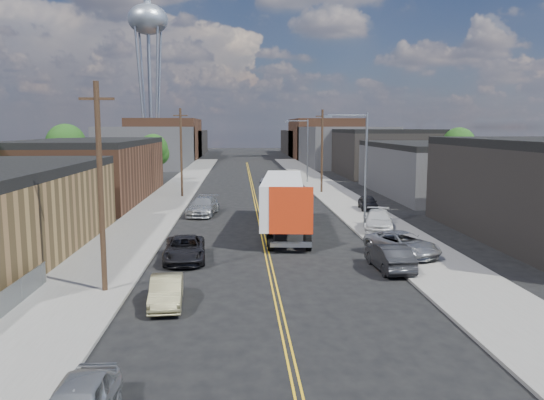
{
  "coord_description": "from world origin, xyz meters",
  "views": [
    {
      "loc": [
        -1.7,
        -15.08,
        7.91
      ],
      "look_at": [
        0.72,
        24.14,
        2.5
      ],
      "focal_mm": 35.0,
      "sensor_mm": 36.0,
      "label": 1
    }
  ],
  "objects": [
    {
      "name": "warehouse_brown",
      "position": [
        -18.0,
        44.0,
        3.3
      ],
      "size": [
        12.0,
        26.0,
        6.6
      ],
      "color": "#4F2F1F",
      "rests_on": "ground"
    },
    {
      "name": "utility_pole_right",
      "position": [
        8.2,
        48.0,
        5.14
      ],
      "size": [
        1.6,
        0.26,
        10.0
      ],
      "color": "black",
      "rests_on": "ground"
    },
    {
      "name": "industrial_right_c",
      "position": [
        22.0,
        72.0,
        3.8
      ],
      "size": [
        14.0,
        22.0,
        7.6
      ],
      "color": "black",
      "rests_on": "ground"
    },
    {
      "name": "water_tower",
      "position": [
        -22.0,
        110.0,
        30.65
      ],
      "size": [
        9.0,
        9.0,
        36.9
      ],
      "color": "gray",
      "rests_on": "ground"
    },
    {
      "name": "sidewalk_right",
      "position": [
        9.5,
        45.0,
        0.07
      ],
      "size": [
        5.0,
        140.0,
        0.15
      ],
      "primitive_type": "cube",
      "color": "slate",
      "rests_on": "ground"
    },
    {
      "name": "streetlight_far",
      "position": [
        7.6,
        60.0,
        5.33
      ],
      "size": [
        3.39,
        0.25,
        9.0
      ],
      "color": "gray",
      "rests_on": "ground"
    },
    {
      "name": "car_right_lot_c",
      "position": [
        10.47,
        34.09,
        0.81
      ],
      "size": [
        1.88,
        3.99,
        1.32
      ],
      "primitive_type": "imported",
      "rotation": [
        0.0,
        0.0,
        -0.08
      ],
      "color": "black",
      "rests_on": "sidewalk_right"
    },
    {
      "name": "sidewalk_left",
      "position": [
        -9.5,
        45.0,
        0.07
      ],
      "size": [
        5.0,
        140.0,
        0.15
      ],
      "primitive_type": "cube",
      "color": "slate",
      "rests_on": "ground"
    },
    {
      "name": "skyline_right_c",
      "position": [
        20.0,
        140.0,
        3.5
      ],
      "size": [
        16.0,
        40.0,
        7.0
      ],
      "primitive_type": "cube",
      "color": "black",
      "rests_on": "ground"
    },
    {
      "name": "skyline_right_a",
      "position": [
        20.0,
        95.0,
        4.0
      ],
      "size": [
        16.0,
        30.0,
        8.0
      ],
      "primitive_type": "cube",
      "color": "#333336",
      "rests_on": "ground"
    },
    {
      "name": "tree_left_far",
      "position": [
        -13.94,
        62.0,
        4.57
      ],
      "size": [
        4.35,
        4.2,
        6.97
      ],
      "color": "black",
      "rests_on": "ground"
    },
    {
      "name": "skyline_left_c",
      "position": [
        -20.0,
        140.0,
        3.5
      ],
      "size": [
        16.0,
        40.0,
        7.0
      ],
      "primitive_type": "cube",
      "color": "black",
      "rests_on": "ground"
    },
    {
      "name": "utility_pole_left_far",
      "position": [
        -8.2,
        45.0,
        5.14
      ],
      "size": [
        1.6,
        0.26,
        10.0
      ],
      "color": "black",
      "rests_on": "ground"
    },
    {
      "name": "skyline_right_b",
      "position": [
        20.0,
        120.0,
        5.0
      ],
      "size": [
        16.0,
        26.0,
        10.0
      ],
      "primitive_type": "cube",
      "color": "#4F2F1F",
      "rests_on": "ground"
    },
    {
      "name": "car_ahead_truck",
      "position": [
        3.54,
        45.39,
        0.66
      ],
      "size": [
        2.76,
        5.01,
        1.33
      ],
      "primitive_type": "imported",
      "rotation": [
        0.0,
        0.0,
        0.12
      ],
      "color": "black",
      "rests_on": "ground"
    },
    {
      "name": "industrial_right_b",
      "position": [
        22.0,
        46.0,
        3.05
      ],
      "size": [
        14.0,
        24.0,
        6.1
      ],
      "color": "#333336",
      "rests_on": "ground"
    },
    {
      "name": "car_right_lot_a",
      "position": [
        8.2,
        16.0,
        0.86
      ],
      "size": [
        4.36,
        5.64,
        1.42
      ],
      "primitive_type": "imported",
      "rotation": [
        0.0,
        0.0,
        0.45
      ],
      "color": "#939497",
      "rests_on": "sidewalk_right"
    },
    {
      "name": "tree_right_far",
      "position": [
        30.06,
        60.0,
        5.18
      ],
      "size": [
        4.85,
        4.76,
        7.91
      ],
      "color": "black",
      "rests_on": "ground"
    },
    {
      "name": "streetlight_near",
      "position": [
        7.6,
        25.0,
        5.33
      ],
      "size": [
        3.39,
        0.25,
        9.0
      ],
      "color": "gray",
      "rests_on": "ground"
    },
    {
      "name": "car_left_c",
      "position": [
        -5.0,
        16.0,
        0.72
      ],
      "size": [
        2.74,
        5.33,
        1.44
      ],
      "primitive_type": "imported",
      "rotation": [
        0.0,
        0.0,
        0.07
      ],
      "color": "black",
      "rests_on": "ground"
    },
    {
      "name": "skyline_left_b",
      "position": [
        -20.0,
        120.0,
        5.0
      ],
      "size": [
        16.0,
        26.0,
        10.0
      ],
      "primitive_type": "cube",
      "color": "#4F2F1F",
      "rests_on": "ground"
    },
    {
      "name": "semi_truck",
      "position": [
        1.5,
        25.39,
        2.41
      ],
      "size": [
        3.98,
        16.39,
        4.24
      ],
      "rotation": [
        0.0,
        0.0,
        -0.1
      ],
      "color": "silver",
      "rests_on": "ground"
    },
    {
      "name": "skyline_left_a",
      "position": [
        -20.0,
        95.0,
        4.0
      ],
      "size": [
        16.0,
        30.0,
        8.0
      ],
      "primitive_type": "cube",
      "color": "#333336",
      "rests_on": "ground"
    },
    {
      "name": "centerline",
      "position": [
        0.0,
        45.0,
        0.01
      ],
      "size": [
        0.32,
        120.0,
        0.01
      ],
      "primitive_type": "cube",
      "color": "gold",
      "rests_on": "ground"
    },
    {
      "name": "tree_left_mid",
      "position": [
        -23.94,
        55.0,
        5.48
      ],
      "size": [
        5.1,
        5.04,
        8.37
      ],
      "color": "black",
      "rests_on": "ground"
    },
    {
      "name": "car_left_d",
      "position": [
        -5.0,
        32.59,
        0.82
      ],
      "size": [
        3.05,
        5.91,
        1.64
      ],
      "primitive_type": "imported",
      "rotation": [
        0.0,
        0.0,
        -0.14
      ],
      "color": "#A2A5A7",
      "rests_on": "ground"
    },
    {
      "name": "ground",
      "position": [
        0.0,
        60.0,
        0.0
      ],
      "size": [
        260.0,
        260.0,
        0.0
      ],
      "primitive_type": "plane",
      "color": "black",
      "rests_on": "ground"
    },
    {
      "name": "car_right_lot_b",
      "position": [
        8.81,
        24.0,
        0.89
      ],
      "size": [
        3.26,
        5.42,
        1.47
      ],
      "primitive_type": "imported",
      "rotation": [
        0.0,
        0.0,
        -0.25
      ],
      "color": "#B8B8B8",
      "rests_on": "sidewalk_right"
    },
    {
      "name": "car_left_b",
      "position": [
        -5.0,
        8.0,
        0.65
      ],
      "size": [
        1.68,
        4.06,
        1.31
      ],
      "primitive_type": "imported",
      "rotation": [
        0.0,
        0.0,
        0.08
      ],
      "color": "#7E7852",
      "rests_on": "ground"
    },
    {
      "name": "car_right_oncoming",
      "position": [
        6.6,
        13.2,
        0.76
      ],
      "size": [
        1.81,
        4.67,
        1.52
      ],
      "primitive_type": "imported",
      "rotation": [
        0.0,
        0.0,
        3.19
      ],
      "color": "black",
      "rests_on": "ground"
    },
    {
      "name": "utility_pole_left_near",
      "position": [
        -8.2,
        10.0,
        5.14
      ],
      "size": [
        1.6,
        0.26,
        10.0
      ],
      "color": "black",
      "rests_on": "ground"
    }
  ]
}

